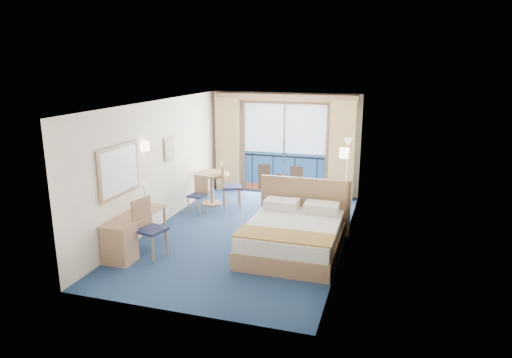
{
  "coord_description": "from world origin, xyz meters",
  "views": [
    {
      "loc": [
        2.8,
        -8.52,
        3.49
      ],
      "look_at": [
        0.13,
        0.2,
        1.13
      ],
      "focal_mm": 32.0,
      "sensor_mm": 36.0,
      "label": 1
    }
  ],
  "objects_px": {
    "nightstand": "(337,218)",
    "desk": "(123,239)",
    "table_chair_a": "(228,183)",
    "bed": "(294,235)",
    "round_table": "(212,181)",
    "armchair": "(322,198)",
    "floor_lamp": "(348,155)",
    "table_chair_b": "(199,192)",
    "desk_chair": "(147,224)"
  },
  "relations": [
    {
      "from": "desk_chair",
      "to": "armchair",
      "type": "bearing_deg",
      "value": -25.01
    },
    {
      "from": "bed",
      "to": "floor_lamp",
      "type": "relative_size",
      "value": 1.35
    },
    {
      "from": "armchair",
      "to": "desk",
      "type": "bearing_deg",
      "value": 36.74
    },
    {
      "from": "armchair",
      "to": "round_table",
      "type": "height_order",
      "value": "round_table"
    },
    {
      "from": "armchair",
      "to": "floor_lamp",
      "type": "relative_size",
      "value": 0.49
    },
    {
      "from": "table_chair_a",
      "to": "table_chair_b",
      "type": "relative_size",
      "value": 1.26
    },
    {
      "from": "round_table",
      "to": "table_chair_a",
      "type": "bearing_deg",
      "value": -18.13
    },
    {
      "from": "nightstand",
      "to": "floor_lamp",
      "type": "bearing_deg",
      "value": 90.86
    },
    {
      "from": "floor_lamp",
      "to": "desk",
      "type": "xyz_separation_m",
      "value": [
        -3.46,
        -4.62,
        -0.86
      ]
    },
    {
      "from": "bed",
      "to": "nightstand",
      "type": "relative_size",
      "value": 3.93
    },
    {
      "from": "desk",
      "to": "table_chair_a",
      "type": "bearing_deg",
      "value": 77.72
    },
    {
      "from": "armchair",
      "to": "table_chair_b",
      "type": "distance_m",
      "value": 2.9
    },
    {
      "from": "desk",
      "to": "nightstand",
      "type": "bearing_deg",
      "value": 36.38
    },
    {
      "from": "nightstand",
      "to": "table_chair_a",
      "type": "xyz_separation_m",
      "value": [
        -2.75,
        0.82,
        0.33
      ]
    },
    {
      "from": "nightstand",
      "to": "round_table",
      "type": "xyz_separation_m",
      "value": [
        -3.24,
        0.98,
        0.32
      ]
    },
    {
      "from": "nightstand",
      "to": "armchair",
      "type": "distance_m",
      "value": 1.18
    },
    {
      "from": "nightstand",
      "to": "table_chair_a",
      "type": "bearing_deg",
      "value": 163.33
    },
    {
      "from": "desk_chair",
      "to": "table_chair_a",
      "type": "bearing_deg",
      "value": 6.07
    },
    {
      "from": "armchair",
      "to": "table_chair_a",
      "type": "relative_size",
      "value": 0.74
    },
    {
      "from": "round_table",
      "to": "table_chair_b",
      "type": "distance_m",
      "value": 0.67
    },
    {
      "from": "desk",
      "to": "table_chair_a",
      "type": "distance_m",
      "value": 3.48
    },
    {
      "from": "bed",
      "to": "round_table",
      "type": "height_order",
      "value": "bed"
    },
    {
      "from": "table_chair_a",
      "to": "table_chair_b",
      "type": "bearing_deg",
      "value": 108.38
    },
    {
      "from": "floor_lamp",
      "to": "round_table",
      "type": "xyz_separation_m",
      "value": [
        -3.21,
        -1.06,
        -0.64
      ]
    },
    {
      "from": "armchair",
      "to": "desk_chair",
      "type": "distance_m",
      "value": 4.29
    },
    {
      "from": "bed",
      "to": "round_table",
      "type": "xyz_separation_m",
      "value": [
        -2.6,
        2.29,
        0.28
      ]
    },
    {
      "from": "floor_lamp",
      "to": "table_chair_b",
      "type": "xyz_separation_m",
      "value": [
        -3.26,
        -1.72,
        -0.76
      ]
    },
    {
      "from": "nightstand",
      "to": "desk",
      "type": "xyz_separation_m",
      "value": [
        -3.49,
        -2.57,
        0.11
      ]
    },
    {
      "from": "desk",
      "to": "desk_chair",
      "type": "height_order",
      "value": "desk_chair"
    },
    {
      "from": "round_table",
      "to": "nightstand",
      "type": "bearing_deg",
      "value": -16.89
    },
    {
      "from": "desk_chair",
      "to": "table_chair_b",
      "type": "relative_size",
      "value": 1.24
    },
    {
      "from": "desk",
      "to": "table_chair_b",
      "type": "relative_size",
      "value": 1.75
    },
    {
      "from": "round_table",
      "to": "table_chair_a",
      "type": "xyz_separation_m",
      "value": [
        0.49,
        -0.16,
        0.01
      ]
    },
    {
      "from": "floor_lamp",
      "to": "table_chair_b",
      "type": "bearing_deg",
      "value": -152.14
    },
    {
      "from": "nightstand",
      "to": "table_chair_a",
      "type": "height_order",
      "value": "table_chair_a"
    },
    {
      "from": "desk_chair",
      "to": "table_chair_b",
      "type": "distance_m",
      "value": 2.62
    },
    {
      "from": "table_chair_b",
      "to": "armchair",
      "type": "bearing_deg",
      "value": 24.23
    },
    {
      "from": "desk",
      "to": "desk_chair",
      "type": "bearing_deg",
      "value": 40.38
    },
    {
      "from": "table_chair_a",
      "to": "desk",
      "type": "bearing_deg",
      "value": 143.26
    },
    {
      "from": "table_chair_b",
      "to": "desk_chair",
      "type": "bearing_deg",
      "value": -77.64
    },
    {
      "from": "desk",
      "to": "armchair",
      "type": "bearing_deg",
      "value": 50.52
    },
    {
      "from": "bed",
      "to": "desk",
      "type": "height_order",
      "value": "bed"
    },
    {
      "from": "desk_chair",
      "to": "table_chair_a",
      "type": "height_order",
      "value": "table_chair_a"
    },
    {
      "from": "round_table",
      "to": "bed",
      "type": "bearing_deg",
      "value": -41.33
    },
    {
      "from": "nightstand",
      "to": "armchair",
      "type": "height_order",
      "value": "armchair"
    },
    {
      "from": "nightstand",
      "to": "round_table",
      "type": "relative_size",
      "value": 0.64
    },
    {
      "from": "nightstand",
      "to": "table_chair_b",
      "type": "xyz_separation_m",
      "value": [
        -3.29,
        0.32,
        0.21
      ]
    },
    {
      "from": "desk",
      "to": "round_table",
      "type": "relative_size",
      "value": 1.71
    },
    {
      "from": "bed",
      "to": "nightstand",
      "type": "bearing_deg",
      "value": 63.87
    },
    {
      "from": "desk",
      "to": "table_chair_b",
      "type": "distance_m",
      "value": 2.91
    }
  ]
}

